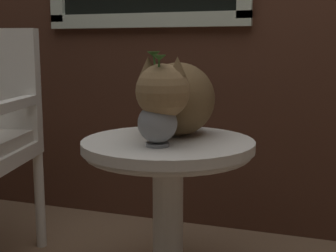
{
  "coord_description": "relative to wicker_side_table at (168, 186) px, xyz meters",
  "views": [
    {
      "loc": [
        0.59,
        -1.38,
        0.9
      ],
      "look_at": [
        0.07,
        0.15,
        0.62
      ],
      "focal_mm": 49.78,
      "sensor_mm": 36.0,
      "label": 1
    }
  ],
  "objects": [
    {
      "name": "wicker_side_table",
      "position": [
        0.0,
        0.0,
        0.0
      ],
      "size": [
        0.61,
        0.61,
        0.57
      ],
      "color": "silver",
      "rests_on": "ground_plane"
    },
    {
      "name": "cat",
      "position": [
        0.01,
        0.06,
        0.31
      ],
      "size": [
        0.28,
        0.63,
        0.29
      ],
      "color": "brown",
      "rests_on": "wicker_side_table"
    },
    {
      "name": "pewter_vase_with_ivy",
      "position": [
        0.0,
        -0.11,
        0.27
      ],
      "size": [
        0.13,
        0.13,
        0.31
      ],
      "color": "gray",
      "rests_on": "wicker_side_table"
    }
  ]
}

